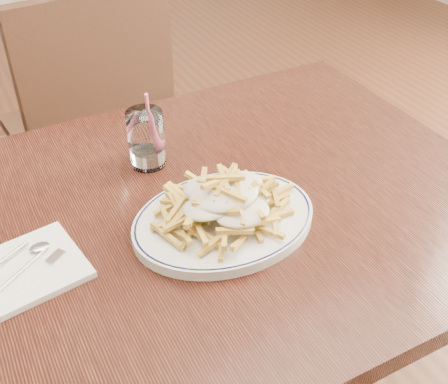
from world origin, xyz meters
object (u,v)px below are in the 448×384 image
table (176,249)px  water_glass (147,142)px  loaded_fries (224,199)px  fries_plate (224,220)px  chair_far (93,119)px

table → water_glass: size_ratio=7.89×
table → water_glass: bearing=83.1°
table → loaded_fries: (0.06, -0.06, 0.13)m
table → loaded_fries: bearing=-43.8°
table → fries_plate: 0.13m
table → fries_plate: (0.06, -0.06, 0.09)m
loaded_fries → water_glass: 0.24m
water_glass → loaded_fries: bearing=-79.2°
fries_plate → loaded_fries: size_ratio=1.37×
loaded_fries → water_glass: water_glass is taller
fries_plate → loaded_fries: bearing=-26.6°
loaded_fries → fries_plate: bearing=153.4°
chair_far → water_glass: bearing=-94.0°
chair_far → fries_plate: chair_far is taller
fries_plate → loaded_fries: (0.00, -0.00, 0.04)m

